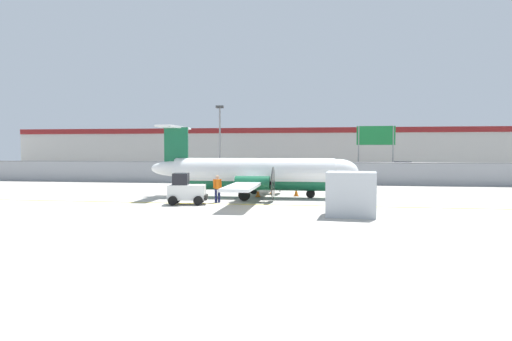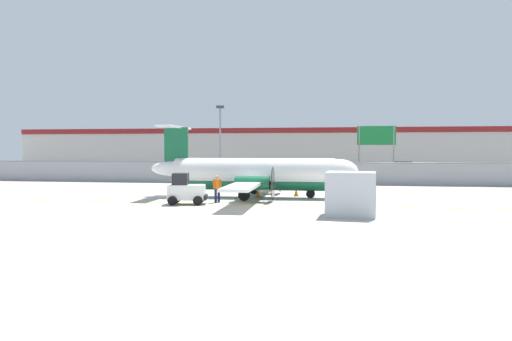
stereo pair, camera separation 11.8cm
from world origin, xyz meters
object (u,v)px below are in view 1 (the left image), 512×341
at_px(highway_sign, 376,140).
at_px(parked_car_7, 403,168).
at_px(baggage_tug, 186,190).
at_px(traffic_cone_near_left, 258,192).
at_px(parked_car_1, 195,171).
at_px(cargo_container, 351,194).
at_px(parked_car_5, 341,168).
at_px(parked_car_6, 368,169).
at_px(commuter_airplane, 258,174).
at_px(parked_car_0, 146,170).
at_px(parked_car_4, 303,172).
at_px(apron_light_pole, 220,138).
at_px(ground_crew_worker, 217,187).
at_px(parked_car_2, 242,169).
at_px(traffic_cone_far_left, 296,192).
at_px(traffic_cone_near_right, 272,189).

bearing_deg(highway_sign, parked_car_7, 72.33).
distance_m(baggage_tug, traffic_cone_near_left, 6.11).
distance_m(parked_car_1, highway_sign, 19.58).
distance_m(baggage_tug, cargo_container, 10.15).
distance_m(parked_car_5, parked_car_6, 3.30).
bearing_deg(parked_car_1, commuter_airplane, 124.20).
relative_size(parked_car_0, parked_car_4, 1.00).
xyz_separation_m(baggage_tug, apron_light_pole, (-1.28, 14.40, 3.45)).
height_order(cargo_container, parked_car_7, cargo_container).
bearing_deg(ground_crew_worker, parked_car_2, -21.54).
xyz_separation_m(commuter_airplane, parked_car_1, (-9.57, 17.69, -0.71)).
relative_size(traffic_cone_far_left, apron_light_pole, 0.09).
relative_size(commuter_airplane, parked_car_5, 3.68).
xyz_separation_m(traffic_cone_near_left, traffic_cone_far_left, (2.60, 0.86, 0.00)).
height_order(cargo_container, parked_car_6, cargo_container).
bearing_deg(parked_car_1, cargo_container, 127.03).
xyz_separation_m(cargo_container, traffic_cone_near_left, (-5.92, 8.17, -0.79)).
distance_m(ground_crew_worker, parked_car_7, 37.04).
bearing_deg(traffic_cone_near_left, apron_light_pole, 117.39).
xyz_separation_m(baggage_tug, parked_car_7, (18.13, 34.33, 0.04)).
height_order(commuter_airplane, parked_car_5, commuter_airplane).
relative_size(ground_crew_worker, cargo_container, 0.66).
xyz_separation_m(ground_crew_worker, parked_car_7, (16.46, 33.18, -0.06)).
distance_m(baggage_tug, parked_car_6, 32.33).
bearing_deg(baggage_tug, traffic_cone_near_left, 43.83).
bearing_deg(apron_light_pole, cargo_container, -58.47).
bearing_deg(baggage_tug, parked_car_4, 66.09).
distance_m(commuter_airplane, parked_car_0, 23.78).
relative_size(parked_car_5, parked_car_7, 1.03).
relative_size(commuter_airplane, parked_car_1, 3.68).
bearing_deg(traffic_cone_far_left, parked_car_5, 80.97).
bearing_deg(parked_car_4, baggage_tug, 67.89).
bearing_deg(apron_light_pole, baggage_tug, -84.94).
bearing_deg(parked_car_5, parked_car_7, -160.60).
bearing_deg(apron_light_pole, traffic_cone_near_left, -62.61).
bearing_deg(commuter_airplane, parked_car_1, 117.69).
bearing_deg(apron_light_pole, commuter_airplane, -63.36).
bearing_deg(parked_car_5, highway_sign, 96.88).
bearing_deg(parked_car_4, parked_car_1, -6.23).
bearing_deg(parked_car_5, parked_car_1, 21.40).
bearing_deg(parked_car_6, ground_crew_worker, 67.49).
height_order(parked_car_1, parked_car_5, same).
distance_m(parked_car_4, apron_light_pole, 11.31).
height_order(traffic_cone_near_right, parked_car_6, parked_car_6).
bearing_deg(commuter_airplane, traffic_cone_far_left, 24.37).
bearing_deg(baggage_tug, traffic_cone_far_left, 33.29).
distance_m(cargo_container, traffic_cone_near_left, 10.12).
bearing_deg(parked_car_7, parked_car_2, -158.05).
bearing_deg(parked_car_7, parked_car_0, -157.59).
height_order(parked_car_0, apron_light_pole, apron_light_pole).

